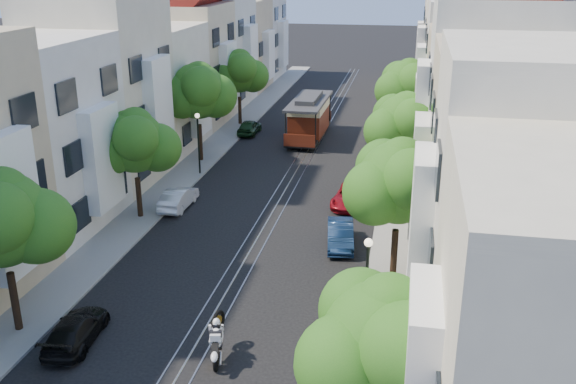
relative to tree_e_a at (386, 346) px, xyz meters
The scene contains 27 objects.
ground 32.17m from the tree_e_a, 103.17° to the left, with size 200.00×200.00×0.00m, color black.
sidewalk_east 31.33m from the tree_e_a, 90.02° to the left, with size 2.50×80.00×0.12m, color gray.
sidewalk_west 34.52m from the tree_e_a, 115.07° to the left, with size 2.50×80.00×0.12m, color gray.
rail_left 32.29m from the tree_e_a, 104.13° to the left, with size 0.06×80.00×0.02m, color gray.
rail_slot 32.16m from the tree_e_a, 103.17° to the left, with size 0.06×80.00×0.02m, color gray.
rail_right 32.04m from the tree_e_a, 102.21° to the left, with size 0.06×80.00×0.02m, color gray.
lane_line 32.16m from the tree_e_a, 103.17° to the left, with size 0.08×80.00×0.01m, color tan.
townhouses_east 31.29m from the tree_e_a, 81.53° to the left, with size 7.75×72.00×12.00m.
townhouses_west 36.38m from the tree_e_a, 121.73° to the left, with size 7.75×72.00×11.76m.
tree_e_a is the anchor object (origin of this frame).
tree_e_b 12.00m from the tree_e_a, 90.00° to the left, with size 4.93×4.08×6.68m.
tree_e_c 23.00m from the tree_e_a, 90.00° to the left, with size 4.84×3.99×6.52m.
tree_e_d 34.00m from the tree_e_a, 90.00° to the left, with size 5.01×4.16×6.85m.
tree_w_a 15.25m from the tree_e_a, 160.85° to the left, with size 4.93×4.08×6.68m.
tree_w_b 22.28m from the tree_e_a, 130.27° to the left, with size 4.72×3.87×6.27m.
tree_w_c 31.49m from the tree_e_a, 117.22° to the left, with size 5.13×4.28×7.09m.
tree_w_d 41.57m from the tree_e_a, 110.27° to the left, with size 4.84×3.99×6.52m.
lamp_east 7.26m from the tree_e_a, 97.79° to the left, with size 0.32×0.32×4.16m.
lamp_west 28.51m from the tree_e_a, 118.45° to the left, with size 0.32×0.32×4.16m.
sportbike_rider 8.51m from the tree_e_a, 142.82° to the left, with size 0.74×2.23×1.61m.
cable_car 36.61m from the tree_e_a, 102.27° to the left, with size 2.75×8.45×3.24m.
parked_car_e_near 5.30m from the tree_e_a, 116.96° to the left, with size 1.34×3.32×1.13m, color silver.
parked_car_e_mid 16.12m from the tree_e_a, 100.52° to the left, with size 1.30×3.73×1.23m, color #0B1C39.
parked_car_e_far 21.80m from the tree_e_a, 97.66° to the left, with size 1.92×4.17×1.16m, color maroon.
parked_car_w_near 13.27m from the tree_e_a, 158.28° to the left, with size 1.56×3.85×1.12m, color black.
parked_car_w_mid 23.19m from the tree_e_a, 124.20° to the left, with size 1.28×3.66×1.21m, color silver.
parked_car_w_far 38.47m from the tree_e_a, 109.63° to the left, with size 1.45×3.60×1.23m, color black.
Camera 1 is at (7.45, -17.60, 13.96)m, focal length 40.00 mm.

